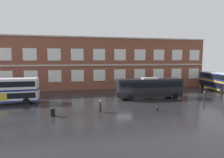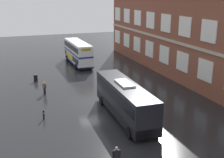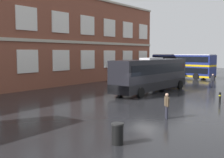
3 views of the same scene
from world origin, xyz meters
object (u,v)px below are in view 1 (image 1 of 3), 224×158
second_passenger (204,96)px  safety_bollard_west (157,107)px  bus_stand_flag (224,91)px  station_litter_bin (53,112)px  touring_coach (149,88)px  double_decker_middle (218,81)px  waiting_passenger (100,105)px  double_decker_near (2,91)px

second_passenger → safety_bollard_west: bearing=-159.5°
second_passenger → bus_stand_flag: (3.51, -0.52, 0.70)m
bus_stand_flag → station_litter_bin: (-28.17, -2.85, -1.12)m
touring_coach → station_litter_bin: (-16.29, -7.42, -1.39)m
double_decker_middle → waiting_passenger: double_decker_middle is taller
bus_stand_flag → station_litter_bin: 28.34m
double_decker_near → double_decker_middle: (43.50, 3.37, 0.00)m
touring_coach → second_passenger: size_ratio=7.09×
double_decker_near → waiting_passenger: (14.72, -7.97, -1.22)m
touring_coach → station_litter_bin: touring_coach is taller
double_decker_near → station_litter_bin: (8.57, -8.47, -1.63)m
touring_coach → station_litter_bin: 17.95m
waiting_passenger → station_litter_bin: size_ratio=1.65×
touring_coach → waiting_passenger: touring_coach is taller
double_decker_near → second_passenger: 33.64m
double_decker_middle → safety_bollard_west: double_decker_middle is taller
double_decker_middle → waiting_passenger: size_ratio=6.61×
touring_coach → bus_stand_flag: size_ratio=4.47×
double_decker_near → bus_stand_flag: (36.75, -5.62, -0.51)m
bus_stand_flag → double_decker_middle: bearing=53.1°
double_decker_near → waiting_passenger: size_ratio=6.49×
double_decker_near → safety_bollard_west: bearing=-22.0°
double_decker_middle → station_litter_bin: double_decker_middle is taller
second_passenger → station_litter_bin: (-24.66, -3.37, -0.41)m
touring_coach → second_passenger: touring_coach is taller
waiting_passenger → station_litter_bin: bearing=-175.4°
double_decker_near → double_decker_middle: size_ratio=0.98×
waiting_passenger → second_passenger: 18.74m
waiting_passenger → station_litter_bin: 6.18m
double_decker_near → second_passenger: (33.23, -5.10, -1.22)m
second_passenger → station_litter_bin: 24.89m
double_decker_middle → touring_coach: double_decker_middle is taller
bus_stand_flag → station_litter_bin: bus_stand_flag is taller
double_decker_near → bus_stand_flag: double_decker_near is taller
station_litter_bin → double_decker_near: bearing=135.4°
touring_coach → station_litter_bin: size_ratio=11.71×
station_litter_bin → safety_bollard_west: 14.00m
double_decker_near → station_litter_bin: 12.16m
double_decker_near → waiting_passenger: 16.78m
station_litter_bin → safety_bollard_west: bearing=-2.6°
waiting_passenger → safety_bollard_west: 7.94m
bus_stand_flag → station_litter_bin: size_ratio=2.62×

